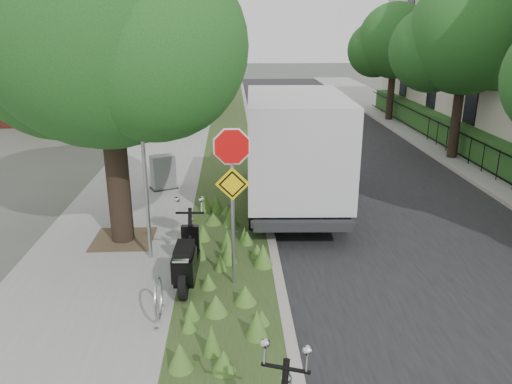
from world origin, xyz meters
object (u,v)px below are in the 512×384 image
sign_assembly (232,176)px  scooter_near (186,265)px  box_truck (294,145)px  utility_cabinet (163,173)px

sign_assembly → scooter_near: sign_assembly is taller
box_truck → utility_cabinet: box_truck is taller
box_truck → scooter_near: bearing=-119.3°
box_truck → sign_assembly: bearing=-110.4°
sign_assembly → box_truck: 4.90m
sign_assembly → utility_cabinet: bearing=109.3°
sign_assembly → scooter_near: 1.98m
scooter_near → utility_cabinet: bearing=101.2°
scooter_near → utility_cabinet: utility_cabinet is taller
sign_assembly → scooter_near: (-0.91, -0.08, -1.75)m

